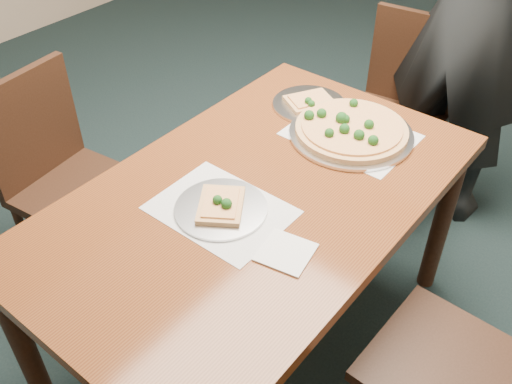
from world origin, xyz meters
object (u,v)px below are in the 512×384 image
Objects in this scene: dining_table at (256,214)px; chair_far at (401,103)px; chair_left at (62,172)px; diner at (473,20)px; slice_plate_far at (309,103)px; pizza_pan at (351,130)px; chair_right at (479,371)px; slice_plate_near at (221,207)px.

chair_far is (-0.06, 1.14, -0.14)m from dining_table.
dining_table is at bearing -94.06° from chair_far.
diner is at bearing -42.67° from chair_left.
diner reaches higher than dining_table.
chair_far is 1.53m from chair_left.
chair_left is at bearing -134.68° from slice_plate_far.
chair_far is at bearing 99.95° from pizza_pan.
chair_right is 1.11m from slice_plate_far.
dining_table is 3.42× the size of pizza_pan.
slice_plate_far is (-0.31, -0.72, -0.17)m from diner.
dining_table is 0.88m from chair_left.
chair_right is 2.08× the size of pizza_pan.
diner reaches higher than chair_left.
chair_left reaches higher than dining_table.
chair_left is at bearing 57.50° from diner.
pizza_pan is at bearing -120.58° from chair_right.
chair_far is at bearing 79.97° from slice_plate_far.
chair_right is (0.78, 0.01, -0.14)m from dining_table.
chair_right reaches higher than dining_table.
slice_plate_near is at bearing -95.37° from chair_left.
slice_plate_near is (-0.03, -0.13, 0.11)m from dining_table.
pizza_pan is 0.24m from slice_plate_far.
chair_right is 0.88m from pizza_pan.
diner reaches higher than slice_plate_far.
dining_table is at bearing -72.68° from slice_plate_far.
chair_left is at bearing -128.26° from chair_far.
slice_plate_far is at bearing 101.72° from slice_plate_near.
chair_right is 1.45m from diner.
dining_table is at bearing -86.63° from chair_left.
chair_left is 2.08× the size of pizza_pan.
pizza_pan is at bearing -18.09° from slice_plate_far.
chair_far is at bearing -142.09° from chair_right.
chair_left is at bearing -169.08° from dining_table.
diner is 0.80m from slice_plate_far.
slice_plate_far is (-0.16, 0.53, 0.10)m from dining_table.
dining_table is 0.17m from slice_plate_near.
chair_far is 3.25× the size of slice_plate_far.
chair_left is 1.00× the size of chair_right.
pizza_pan is at bearing 87.02° from diner.
diner is (0.99, 1.41, 0.42)m from chair_left.
chair_left is 3.25× the size of slice_plate_near.
diner reaches higher than slice_plate_near.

